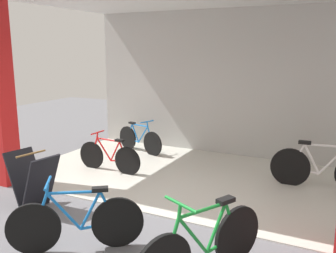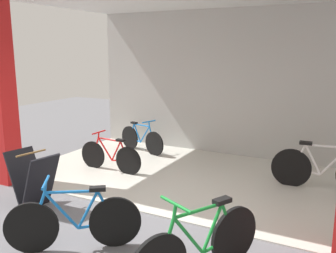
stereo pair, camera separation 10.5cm
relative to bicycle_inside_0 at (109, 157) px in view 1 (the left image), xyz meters
The scene contains 8 objects.
ground_plane 2.06m from the bicycle_inside_0, 41.54° to the right, with size 20.71×20.71×0.00m, color slate.
shop_facade 2.51m from the bicycle_inside_0, 18.31° to the left, with size 6.56×3.98×4.21m.
bicycle_inside_0 is the anchor object (origin of this frame).
bicycle_inside_1 1.52m from the bicycle_inside_0, 97.66° to the left, with size 1.39×0.50×0.80m.
bicycle_inside_2 3.95m from the bicycle_inside_0, 12.27° to the left, with size 1.75×0.48×0.96m.
bicycle_parked_0 2.94m from the bicycle_inside_0, 62.06° to the right, with size 1.33×1.00×0.89m.
bicycle_parked_1 3.84m from the bicycle_inside_0, 39.72° to the right, with size 0.80×1.57×0.95m.
sandwich_board_sign 1.94m from the bicycle_inside_0, 90.67° to the right, with size 0.83×0.61×0.89m.
Camera 1 is at (2.67, -4.42, 2.39)m, focal length 39.39 mm.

